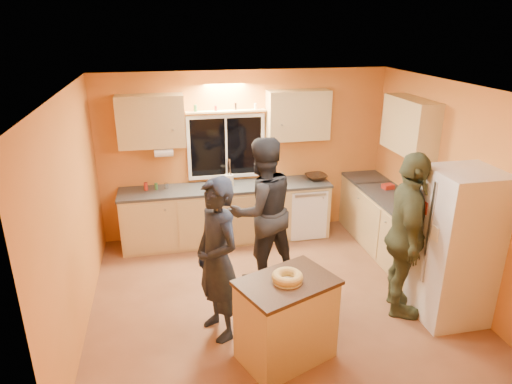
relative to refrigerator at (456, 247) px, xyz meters
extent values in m
plane|color=brown|center=(-1.89, 0.80, -0.90)|extent=(4.50, 4.50, 0.00)
cube|color=orange|center=(-1.89, 2.80, 0.40)|extent=(4.50, 0.04, 2.60)
cube|color=orange|center=(-1.89, -1.20, 0.40)|extent=(4.50, 0.04, 2.60)
cube|color=orange|center=(-4.14, 0.80, 0.40)|extent=(0.04, 4.00, 2.60)
cube|color=orange|center=(0.36, 0.80, 0.40)|extent=(0.04, 4.00, 2.60)
cube|color=white|center=(-1.89, 0.80, 1.70)|extent=(4.50, 4.00, 0.02)
cube|color=black|center=(-2.19, 2.79, 0.55)|extent=(1.10, 0.02, 0.90)
cube|color=white|center=(-2.19, 2.77, 0.55)|extent=(1.20, 0.04, 1.00)
cube|color=tan|center=(-3.29, 2.64, 1.02)|extent=(0.95, 0.33, 0.75)
cube|color=tan|center=(-1.09, 2.64, 1.02)|extent=(0.95, 0.33, 0.75)
cube|color=tan|center=(0.19, 1.60, 1.02)|extent=(0.33, 1.00, 0.75)
cylinder|color=silver|center=(-3.14, 2.52, 0.58)|extent=(0.27, 0.12, 0.12)
cube|color=tan|center=(-2.24, 2.50, -0.47)|extent=(3.20, 0.60, 0.86)
cube|color=#282B2D|center=(-2.24, 2.50, -0.02)|extent=(3.24, 0.62, 0.04)
cube|color=tan|center=(0.06, 2.50, -0.47)|extent=(0.60, 0.60, 0.86)
cube|color=#282B2D|center=(0.06, 2.50, -0.02)|extent=(0.62, 0.62, 0.04)
cube|color=tan|center=(0.06, 1.30, -0.47)|extent=(0.60, 1.80, 0.86)
cube|color=#282B2D|center=(0.06, 1.30, -0.02)|extent=(0.62, 1.84, 0.04)
cube|color=silver|center=(0.00, 0.00, 0.00)|extent=(0.72, 0.70, 1.80)
cube|color=tan|center=(-2.05, -0.31, -0.46)|extent=(1.05, 0.89, 0.88)
cube|color=black|center=(-2.05, -0.31, -0.02)|extent=(1.11, 0.94, 0.04)
torus|color=tan|center=(-2.05, -0.31, 0.05)|extent=(0.31, 0.31, 0.09)
imported|color=black|center=(-2.66, 0.23, 0.01)|extent=(0.66, 0.78, 1.82)
imported|color=black|center=(-1.95, 1.30, 0.07)|extent=(1.12, 0.98, 1.94)
imported|color=#393D27|center=(-0.51, 0.20, 0.09)|extent=(0.87, 1.25, 1.97)
imported|color=black|center=(-0.79, 2.53, 0.04)|extent=(0.36, 0.36, 0.08)
cylinder|color=#F0E9C9|center=(-2.19, 2.54, 0.09)|extent=(0.14, 0.14, 0.17)
imported|color=gray|center=(0.11, 1.38, 0.14)|extent=(0.30, 0.27, 0.27)
cube|color=#A72719|center=(0.13, 1.90, 0.04)|extent=(0.18, 0.14, 0.07)
camera|label=1|loc=(-3.13, -4.01, 2.39)|focal=32.00mm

